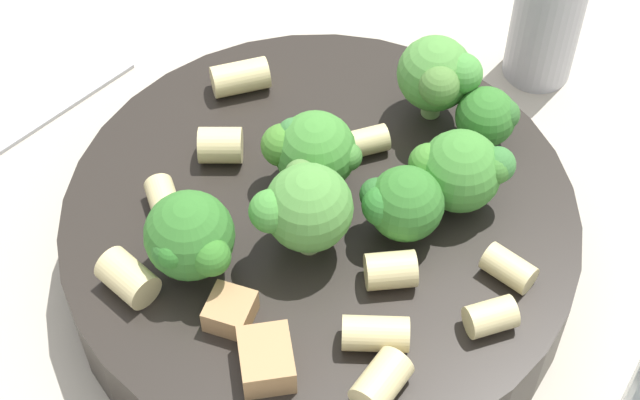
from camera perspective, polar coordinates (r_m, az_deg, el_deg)
The scene contains 22 objects.
ground_plane at distance 0.52m, azimuth 0.00°, elevation -3.48°, with size 2.00×2.00×0.00m, color #BCB29E.
pasta_bowl at distance 0.50m, azimuth 0.00°, elevation -1.94°, with size 0.24×0.24×0.04m.
broccoli_floret_0 at distance 0.45m, azimuth -6.99°, elevation -2.07°, with size 0.04×0.04×0.04m.
broccoli_floret_1 at distance 0.48m, azimuth 7.54°, elevation 1.59°, with size 0.05×0.04×0.04m.
broccoli_floret_2 at distance 0.51m, azimuth 6.34°, elevation 6.62°, with size 0.04×0.04×0.05m.
broccoli_floret_3 at distance 0.45m, azimuth -1.13°, elevation -0.29°, with size 0.04×0.04×0.05m.
broccoli_floret_4 at distance 0.48m, azimuth -0.45°, elevation 2.67°, with size 0.05×0.04×0.04m.
broccoli_floret_5 at distance 0.50m, azimuth 8.89°, elevation 4.46°, with size 0.03×0.03×0.03m.
broccoli_floret_6 at distance 0.46m, azimuth 4.21°, elevation -0.48°, with size 0.04×0.03×0.04m.
rigatoni_0 at distance 0.53m, azimuth -4.28°, elevation 6.54°, with size 0.02×0.02×0.03m, color beige.
rigatoni_1 at distance 0.50m, azimuth -5.33°, elevation 2.93°, with size 0.02×0.02×0.02m, color beige.
rigatoni_2 at distance 0.46m, azimuth 3.79°, elevation -3.76°, with size 0.02×0.02×0.02m, color beige.
rigatoni_3 at distance 0.49m, azimuth -8.33°, elevation -0.08°, with size 0.01×0.01×0.02m, color beige.
rigatoni_4 at distance 0.43m, azimuth 3.29°, elevation -9.66°, with size 0.02×0.02×0.02m, color beige.
rigatoni_5 at distance 0.46m, azimuth -10.21°, elevation -4.11°, with size 0.02×0.02×0.02m, color beige.
rigatoni_6 at distance 0.45m, azimuth 9.09°, elevation -6.17°, with size 0.01×0.01×0.02m, color beige.
rigatoni_7 at distance 0.47m, azimuth 10.04°, elevation -3.61°, with size 0.01×0.01×0.02m, color beige.
rigatoni_8 at distance 0.44m, azimuth 2.98°, elevation -7.14°, with size 0.01×0.01×0.03m, color beige.
rigatoni_9 at distance 0.50m, azimuth 2.16°, elevation 3.06°, with size 0.01×0.01×0.03m, color beige.
chicken_chunk_0 at distance 0.45m, azimuth -4.81°, elevation -5.93°, with size 0.02×0.02×0.01m, color tan.
chicken_chunk_1 at distance 0.43m, azimuth -2.53°, elevation -8.59°, with size 0.03×0.02×0.01m, color tan.
pepper_shaker at distance 0.58m, azimuth 12.19°, elevation 10.23°, with size 0.04×0.04×0.10m.
Camera 1 is at (0.08, -0.28, 0.43)m, focal length 60.00 mm.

